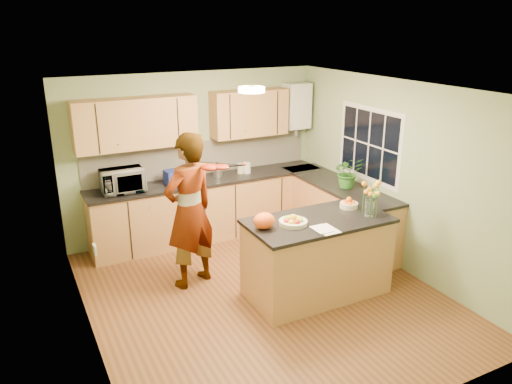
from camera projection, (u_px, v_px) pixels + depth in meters
name	position (u px, v px, depth m)	size (l,w,h in m)	color
floor	(263.00, 295.00, 6.13)	(4.50, 4.50, 0.00)	brown
ceiling	(264.00, 89.00, 5.32)	(4.00, 4.50, 0.02)	white
wall_back	(195.00, 155.00, 7.62)	(4.00, 0.02, 2.50)	#97AB7A
wall_front	(400.00, 287.00, 3.83)	(4.00, 0.02, 2.50)	#97AB7A
wall_left	(83.00, 231.00, 4.86)	(0.02, 4.50, 2.50)	#97AB7A
wall_right	(397.00, 176.00, 6.59)	(0.02, 4.50, 2.50)	#97AB7A
back_counter	(210.00, 208.00, 7.66)	(3.64, 0.62, 0.94)	#B87A49
right_counter	(337.00, 214.00, 7.43)	(0.62, 2.24, 0.94)	#B87A49
splashback	(201.00, 157.00, 7.67)	(3.60, 0.02, 0.52)	silver
upper_cabinets	(186.00, 119.00, 7.21)	(3.20, 0.34, 0.70)	#B87A49
boiler	(296.00, 106.00, 8.01)	(0.40, 0.30, 0.86)	silver
window_right	(369.00, 144.00, 6.99)	(0.01, 1.30, 1.05)	silver
light_switch	(95.00, 250.00, 4.35)	(0.02, 0.09, 0.09)	silver
ceiling_lamp	(252.00, 90.00, 5.58)	(0.30, 0.30, 0.07)	#FFEABF
peninsula_island	(317.00, 257.00, 6.02)	(1.71, 0.88, 0.98)	#B87A49
fruit_dish	(293.00, 221.00, 5.70)	(0.33, 0.33, 0.11)	beige
orange_bowl	(349.00, 203.00, 6.21)	(0.23, 0.23, 0.13)	beige
flower_vase	(371.00, 190.00, 5.86)	(0.26, 0.26, 0.49)	silver
orange_bag	(264.00, 221.00, 5.57)	(0.25, 0.21, 0.19)	#FF5615
papers	(326.00, 229.00, 5.56)	(0.22, 0.30, 0.01)	white
violinist	(190.00, 211.00, 6.10)	(0.72, 0.47, 1.97)	tan
violin	(210.00, 167.00, 5.81)	(0.55, 0.22, 0.11)	#530D05
microwave	(122.00, 181.00, 6.88)	(0.58, 0.39, 0.32)	silver
blue_box	(174.00, 177.00, 7.22)	(0.27, 0.20, 0.21)	navy
kettle	(218.00, 170.00, 7.56)	(0.14, 0.14, 0.27)	silver
jar_cream	(241.00, 169.00, 7.74)	(0.10, 0.10, 0.16)	beige
jar_white	(247.00, 168.00, 7.75)	(0.11, 0.11, 0.17)	silver
potted_plant	(348.00, 172.00, 7.04)	(0.41, 0.35, 0.45)	#306F25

